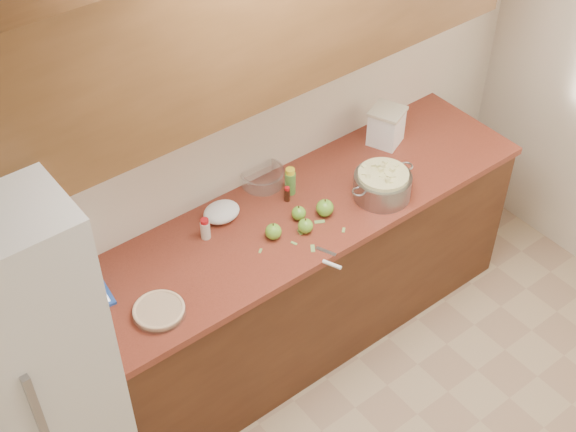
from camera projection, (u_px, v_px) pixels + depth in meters
room_shell at (552, 365)px, 2.73m from camera, size 3.60×3.60×3.60m
counter_run at (287, 282)px, 4.16m from camera, size 2.64×0.68×0.92m
upper_cabinets at (263, 9)px, 3.24m from camera, size 2.60×0.34×0.70m
fridge at (7, 375)px, 3.19m from camera, size 0.70×0.70×1.80m
pie at (159, 311)px, 3.39m from camera, size 0.23×0.23×0.04m
colander at (382, 185)px, 3.92m from camera, size 0.38×0.29×0.14m
flour_canister at (386, 126)px, 4.22m from camera, size 0.22×0.22×0.21m
tablet at (84, 300)px, 3.44m from camera, size 0.25×0.20×0.02m
paring_knife at (331, 263)px, 3.61m from camera, size 0.09×0.18×0.02m
lemon_bottle at (290, 181)px, 3.93m from camera, size 0.05×0.05×0.15m
cinnamon_shaker at (205, 229)px, 3.71m from camera, size 0.05×0.05×0.11m
vanilla_bottle at (287, 194)px, 3.91m from camera, size 0.03×0.03×0.08m
mixing_bowl at (262, 176)px, 4.01m from camera, size 0.23×0.23×0.08m
paper_towel at (222, 212)px, 3.82m from camera, size 0.22×0.20×0.08m
apple_left at (273, 231)px, 3.72m from camera, size 0.08×0.08×0.09m
apple_center at (299, 213)px, 3.82m from camera, size 0.07×0.07×0.08m
apple_front at (305, 226)px, 3.75m from camera, size 0.07×0.07×0.08m
apple_extra at (325, 208)px, 3.83m from camera, size 0.09×0.09×0.10m
peel_a at (294, 243)px, 3.71m from camera, size 0.02×0.03×0.00m
peel_b at (260, 251)px, 3.68m from camera, size 0.03×0.03×0.00m
peel_c at (344, 230)px, 3.78m from camera, size 0.03×0.03×0.00m
peel_d at (300, 232)px, 3.77m from camera, size 0.02×0.04×0.00m
peel_e at (313, 248)px, 3.69m from camera, size 0.04×0.05×0.00m
peel_f at (320, 222)px, 3.82m from camera, size 0.05×0.04×0.00m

